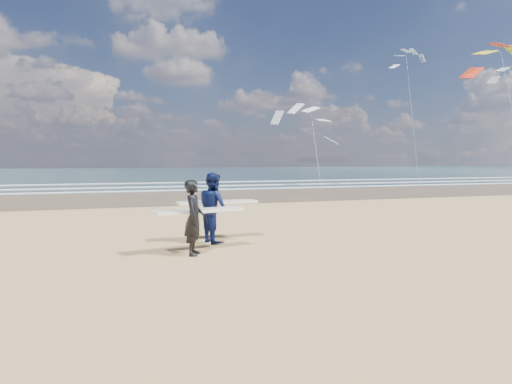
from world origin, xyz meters
name	(u,v)px	position (x,y,z in m)	size (l,w,h in m)	color
wet_sand_strip	(413,190)	(20.00, 18.00, 0.01)	(220.00, 12.00, 0.01)	#483C26
ocean	(223,172)	(20.00, 72.00, 0.01)	(220.00, 100.00, 0.02)	#1B353C
foam_breakers	(343,183)	(20.00, 28.10, 0.05)	(220.00, 11.70, 0.05)	white
surfer_near	(194,217)	(0.36, 0.64, 0.89)	(2.26, 1.21, 1.74)	black
surfer_far	(214,207)	(1.15, 2.05, 0.94)	(2.21, 1.17, 1.87)	#0B1440
kite_0	(508,90)	(28.73, 17.97, 7.65)	(7.22, 4.89, 12.85)	slate
kite_1	(314,133)	(15.03, 24.30, 4.41)	(6.25, 4.79, 7.69)	slate
kite_5	(411,107)	(30.92, 32.56, 7.98)	(4.69, 4.62, 15.47)	slate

